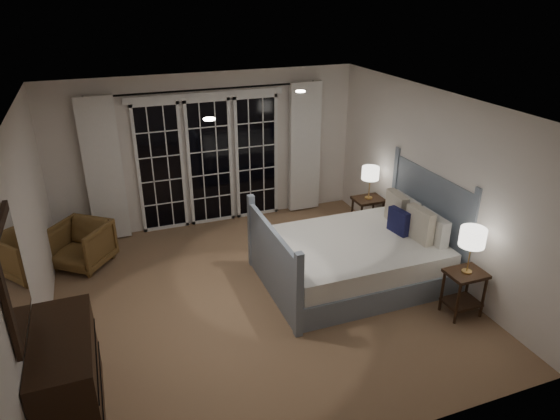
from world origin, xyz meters
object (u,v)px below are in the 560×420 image
object	(u,v)px
lamp_left	(473,238)
armchair	(82,245)
bed	(357,256)
dresser	(68,376)
nightstand_left	(464,287)
nightstand_right	(368,210)
lamp_right	(370,174)

from	to	relation	value
lamp_left	armchair	world-z (taller)	lamp_left
bed	armchair	size ratio (longest dim) A/B	3.32
lamp_left	dresser	xyz separation A→B (m)	(-4.45, -0.01, -0.60)
armchair	dresser	world-z (taller)	dresser
nightstand_left	dresser	xyz separation A→B (m)	(-4.45, -0.01, 0.06)
nightstand_right	armchair	size ratio (longest dim) A/B	0.84
bed	nightstand_right	size ratio (longest dim) A/B	3.96
nightstand_left	nightstand_right	distance (m)	2.36
bed	lamp_right	bearing A→B (deg)	54.95
bed	armchair	world-z (taller)	bed
nightstand_right	lamp_left	bearing A→B (deg)	-90.64
lamp_right	bed	bearing A→B (deg)	-125.05
lamp_left	armchair	bearing A→B (deg)	146.40
nightstand_right	armchair	distance (m)	4.37
nightstand_left	lamp_right	world-z (taller)	lamp_right
nightstand_left	dresser	distance (m)	4.45
lamp_left	armchair	xyz separation A→B (m)	(-4.32, 2.87, -0.72)
bed	nightstand_left	bearing A→B (deg)	-55.73
nightstand_right	armchair	xyz separation A→B (m)	(-4.34, 0.50, -0.07)
bed	lamp_left	bearing A→B (deg)	-55.73
bed	dresser	bearing A→B (deg)	-161.84
lamp_left	bed	bearing A→B (deg)	124.27
nightstand_left	lamp_right	distance (m)	2.45
lamp_left	nightstand_right	bearing A→B (deg)	89.36
bed	armchair	distance (m)	3.90
bed	dresser	xyz separation A→B (m)	(-3.64, -1.19, 0.10)
dresser	nightstand_right	bearing A→B (deg)	28.00
armchair	bed	bearing A→B (deg)	12.04
nightstand_left	armchair	size ratio (longest dim) A/B	0.82
armchair	lamp_right	bearing A→B (deg)	31.09
lamp_left	nightstand_left	bearing A→B (deg)	153.43
lamp_left	lamp_right	distance (m)	2.36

